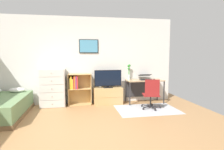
% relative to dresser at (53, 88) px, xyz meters
% --- Properties ---
extents(ground_plane, '(7.20, 7.20, 0.00)m').
position_rel_dresser_xyz_m(ground_plane, '(0.75, -2.15, -0.57)').
color(ground_plane, '#A87A4C').
extents(wall_back_with_posters, '(6.12, 0.09, 2.70)m').
position_rel_dresser_xyz_m(wall_back_with_posters, '(0.76, 0.27, 0.79)').
color(wall_back_with_posters, silver).
rests_on(wall_back_with_posters, ground_plane).
extents(area_rug, '(1.70, 1.20, 0.01)m').
position_rel_dresser_xyz_m(area_rug, '(2.64, -0.84, -0.56)').
color(area_rug, '#B2B7BC').
rests_on(area_rug, ground_plane).
extents(dresser, '(0.73, 0.46, 1.14)m').
position_rel_dresser_xyz_m(dresser, '(0.00, 0.00, 0.00)').
color(dresser, silver).
rests_on(dresser, ground_plane).
extents(bookshelf, '(0.70, 0.30, 0.95)m').
position_rel_dresser_xyz_m(bookshelf, '(0.72, 0.07, -0.01)').
color(bookshelf, tan).
rests_on(bookshelf, ground_plane).
extents(tv_stand, '(0.89, 0.41, 0.51)m').
position_rel_dresser_xyz_m(tv_stand, '(1.66, 0.02, -0.31)').
color(tv_stand, tan).
rests_on(tv_stand, ground_plane).
extents(television, '(0.84, 0.16, 0.55)m').
position_rel_dresser_xyz_m(television, '(1.66, -0.01, 0.22)').
color(television, black).
rests_on(television, tv_stand).
extents(desk, '(1.16, 0.56, 0.74)m').
position_rel_dresser_xyz_m(desk, '(2.84, 0.01, 0.03)').
color(desk, tan).
rests_on(desk, ground_plane).
extents(office_chair, '(0.58, 0.57, 0.86)m').
position_rel_dresser_xyz_m(office_chair, '(2.76, -0.83, -0.11)').
color(office_chair, '#232326').
rests_on(office_chair, ground_plane).
extents(laptop, '(0.41, 0.44, 0.17)m').
position_rel_dresser_xyz_m(laptop, '(2.89, -0.00, 0.24)').
color(laptop, black).
rests_on(laptop, desk).
extents(computer_mouse, '(0.06, 0.10, 0.03)m').
position_rel_dresser_xyz_m(computer_mouse, '(3.14, -0.12, 0.19)').
color(computer_mouse, '#262628').
rests_on(computer_mouse, desk).
extents(bamboo_vase, '(0.10, 0.10, 0.49)m').
position_rel_dresser_xyz_m(bamboo_vase, '(2.37, 0.13, 0.40)').
color(bamboo_vase, silver).
rests_on(bamboo_vase, desk).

